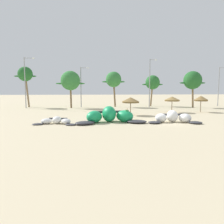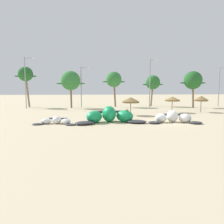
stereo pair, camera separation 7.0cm
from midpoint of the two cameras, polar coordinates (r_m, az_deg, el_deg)
ground_plane at (r=25.95m, az=13.80°, el=-2.52°), size 260.00×260.00×0.00m
kite_far_left at (r=24.43m, az=-14.35°, el=-2.32°), size 4.94×2.72×0.80m
kite_left at (r=24.79m, az=-0.55°, el=-1.11°), size 8.34×4.14×1.82m
kite_left_of_center at (r=25.65m, az=15.78°, el=-1.49°), size 6.19×3.22×1.37m
beach_umbrella_near_van at (r=31.53m, az=4.99°, el=3.14°), size 2.56×2.56×2.62m
beach_umbrella_middle at (r=36.49m, az=15.60°, el=3.34°), size 2.48×2.48×2.59m
beach_umbrella_near_palms at (r=38.61m, az=22.42°, el=3.31°), size 2.25×2.25×2.70m
person_by_umbrellas at (r=24.79m, az=4.02°, el=-0.84°), size 0.36×0.24×1.62m
palm_leftmost at (r=49.44m, az=-21.71°, el=9.12°), size 4.56×3.04×8.47m
palm_left at (r=44.69m, az=-10.76°, el=8.05°), size 5.82×3.88×7.44m
palm_left_of_gap at (r=47.02m, az=0.53°, el=8.47°), size 5.00×3.34×7.54m
palm_center_left at (r=49.73m, az=10.72°, el=7.58°), size 4.77×3.18×6.90m
palm_center_right at (r=48.06m, az=20.51°, el=7.77°), size 5.58×3.72×7.49m
lamppost_west at (r=46.50m, az=-21.57°, el=7.82°), size 2.12×0.24×10.00m
lamppost_west_center at (r=45.98m, az=-7.85°, el=7.12°), size 1.91×0.24×8.35m
lamppost_east_center at (r=46.09m, az=10.09°, el=8.05°), size 1.60×0.24×9.96m
lamppost_east at (r=54.43m, az=26.50°, el=6.55°), size 2.04×0.24×8.66m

